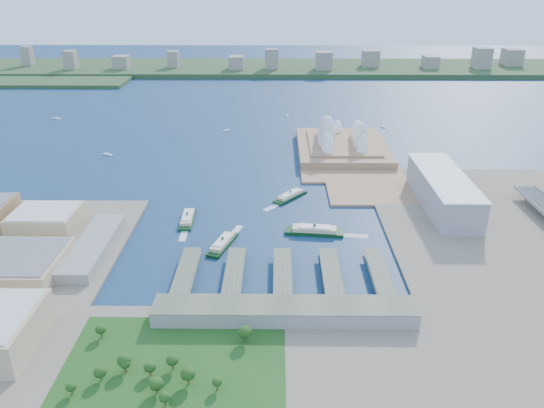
{
  "coord_description": "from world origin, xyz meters",
  "views": [
    {
      "loc": [
        9.05,
        -470.65,
        247.34
      ],
      "look_at": [
        3.49,
        47.73,
        18.0
      ],
      "focal_mm": 35.0,
      "sensor_mm": 36.0,
      "label": 1
    }
  ],
  "objects_px": {
    "ferry_b": "(290,194)",
    "ferry_c": "(223,242)",
    "ferry_a": "(187,217)",
    "opera_house": "(343,131)",
    "toaster_building": "(443,191)",
    "ferry_d": "(314,229)"
  },
  "relations": [
    {
      "from": "opera_house",
      "to": "ferry_d",
      "type": "height_order",
      "value": "opera_house"
    },
    {
      "from": "ferry_b",
      "to": "ferry_c",
      "type": "bearing_deg",
      "value": -80.85
    },
    {
      "from": "toaster_building",
      "to": "ferry_d",
      "type": "height_order",
      "value": "toaster_building"
    },
    {
      "from": "opera_house",
      "to": "toaster_building",
      "type": "distance_m",
      "value": 219.62
    },
    {
      "from": "opera_house",
      "to": "ferry_b",
      "type": "distance_m",
      "value": 193.65
    },
    {
      "from": "toaster_building",
      "to": "ferry_b",
      "type": "relative_size",
      "value": 3.08
    },
    {
      "from": "opera_house",
      "to": "ferry_c",
      "type": "height_order",
      "value": "opera_house"
    },
    {
      "from": "opera_house",
      "to": "ferry_a",
      "type": "relative_size",
      "value": 3.51
    },
    {
      "from": "toaster_building",
      "to": "ferry_a",
      "type": "height_order",
      "value": "toaster_building"
    },
    {
      "from": "toaster_building",
      "to": "ferry_d",
      "type": "bearing_deg",
      "value": -155.9
    },
    {
      "from": "ferry_a",
      "to": "opera_house",
      "type": "bearing_deg",
      "value": 49.2
    },
    {
      "from": "ferry_a",
      "to": "ferry_d",
      "type": "relative_size",
      "value": 0.86
    },
    {
      "from": "toaster_building",
      "to": "ferry_c",
      "type": "bearing_deg",
      "value": -158.54
    },
    {
      "from": "ferry_a",
      "to": "ferry_b",
      "type": "height_order",
      "value": "ferry_a"
    },
    {
      "from": "ferry_a",
      "to": "toaster_building",
      "type": "bearing_deg",
      "value": 5.75
    },
    {
      "from": "ferry_a",
      "to": "ferry_d",
      "type": "xyz_separation_m",
      "value": [
        134.51,
        -28.83,
        0.76
      ]
    },
    {
      "from": "opera_house",
      "to": "ferry_d",
      "type": "relative_size",
      "value": 3.03
    },
    {
      "from": "opera_house",
      "to": "toaster_building",
      "type": "xyz_separation_m",
      "value": [
        90.0,
        -200.0,
        -11.5
      ]
    },
    {
      "from": "ferry_b",
      "to": "ferry_c",
      "type": "relative_size",
      "value": 0.97
    },
    {
      "from": "ferry_d",
      "to": "ferry_b",
      "type": "bearing_deg",
      "value": 19.95
    },
    {
      "from": "toaster_building",
      "to": "ferry_c",
      "type": "relative_size",
      "value": 3.0
    },
    {
      "from": "ferry_d",
      "to": "opera_house",
      "type": "bearing_deg",
      "value": -6.09
    }
  ]
}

